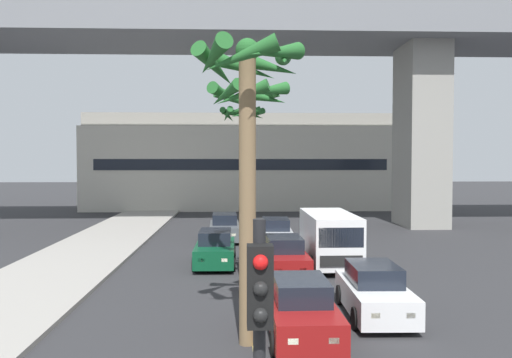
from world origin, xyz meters
name	(u,v)px	position (x,y,z in m)	size (l,w,h in m)	color
lane_stripe_center	(247,268)	(0.00, 24.00, 0.00)	(0.14, 56.00, 0.01)	#DBCC4C
bridge_overpass	(259,34)	(1.13, 38.00, 13.46)	(76.51, 8.00, 16.97)	slate
pier_building_backdrop	(241,163)	(0.00, 52.33, 4.41)	(29.35, 8.04, 8.95)	beige
car_queue_front	(301,311)	(1.25, 15.16, 0.72)	(1.87, 4.12, 1.56)	maroon
car_queue_second	(215,249)	(-1.43, 24.73, 0.72)	(1.84, 4.10, 1.56)	#0C4728
car_queue_third	(374,292)	(3.71, 16.99, 0.72)	(1.91, 4.14, 1.56)	white
car_queue_fourth	(285,257)	(1.51, 22.70, 0.72)	(1.90, 4.13, 1.56)	maroon
car_queue_fifth	(276,234)	(1.64, 29.21, 0.72)	(1.91, 4.14, 1.56)	#B7BABF
car_queue_sixth	(225,228)	(-1.16, 31.80, 0.72)	(1.94, 4.16, 1.56)	#4C5156
delivery_van	(329,237)	(3.65, 24.34, 1.29)	(2.17, 5.26, 2.36)	white
palm_tree_near_median	(242,126)	(-0.04, 38.59, 7.14)	(3.31, 3.37, 8.53)	brown
palm_tree_mid_median	(248,109)	(-0.17, 14.73, 6.04)	(2.92, 2.95, 7.81)	brown
palm_tree_far_median	(248,124)	(-0.05, 19.76, 5.99)	(2.98, 3.00, 7.51)	brown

